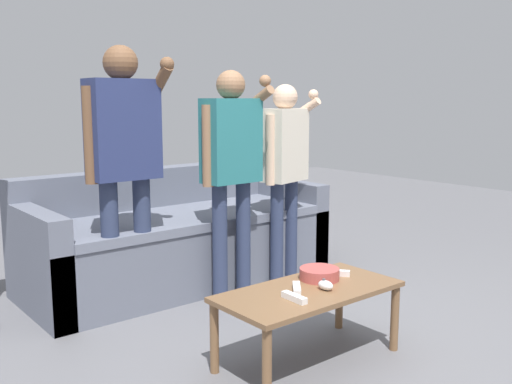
# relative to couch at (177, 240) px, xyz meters

# --- Properties ---
(ground_plane) EXTENTS (12.00, 12.00, 0.00)m
(ground_plane) POSITION_rel_couch_xyz_m (-0.05, -1.53, -0.30)
(ground_plane) COLOR slate
(couch) EXTENTS (2.19, 0.90, 0.80)m
(couch) POSITION_rel_couch_xyz_m (0.00, 0.00, 0.00)
(couch) COLOR slate
(couch) RESTS_ON ground
(coffee_table) EXTENTS (0.95, 0.46, 0.38)m
(coffee_table) POSITION_rel_couch_xyz_m (-0.19, -1.56, 0.03)
(coffee_table) COLOR brown
(coffee_table) RESTS_ON ground
(snack_bowl) EXTENTS (0.21, 0.21, 0.06)m
(snack_bowl) POSITION_rel_couch_xyz_m (-0.04, -1.48, 0.11)
(snack_bowl) COLOR #B24C47
(snack_bowl) RESTS_ON coffee_table
(game_remote_nunchuk) EXTENTS (0.06, 0.09, 0.05)m
(game_remote_nunchuk) POSITION_rel_couch_xyz_m (-0.13, -1.62, 0.10)
(game_remote_nunchuk) COLOR white
(game_remote_nunchuk) RESTS_ON coffee_table
(player_left) EXTENTS (0.48, 0.33, 1.63)m
(player_left) POSITION_rel_couch_xyz_m (-0.60, -0.42, 0.72)
(player_left) COLOR #2D3856
(player_left) RESTS_ON ground
(player_center) EXTENTS (0.45, 0.29, 1.50)m
(player_center) POSITION_rel_couch_xyz_m (0.08, -0.56, 0.64)
(player_center) COLOR #2D3856
(player_center) RESTS_ON ground
(player_right) EXTENTS (0.45, 0.27, 1.42)m
(player_right) POSITION_rel_couch_xyz_m (0.59, -0.51, 0.59)
(player_right) COLOR #2D3856
(player_right) RESTS_ON ground
(game_remote_wand_near) EXTENTS (0.04, 0.15, 0.03)m
(game_remote_wand_near) POSITION_rel_couch_xyz_m (-0.36, -1.64, 0.09)
(game_remote_wand_near) COLOR white
(game_remote_wand_near) RESTS_ON coffee_table
(game_remote_wand_far) EXTENTS (0.12, 0.14, 0.03)m
(game_remote_wand_far) POSITION_rel_couch_xyz_m (0.08, -1.49, 0.09)
(game_remote_wand_far) COLOR white
(game_remote_wand_far) RESTS_ON coffee_table
(game_remote_wand_spare) EXTENTS (0.13, 0.14, 0.03)m
(game_remote_wand_spare) POSITION_rel_couch_xyz_m (-0.26, -1.55, 0.09)
(game_remote_wand_spare) COLOR white
(game_remote_wand_spare) RESTS_ON coffee_table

